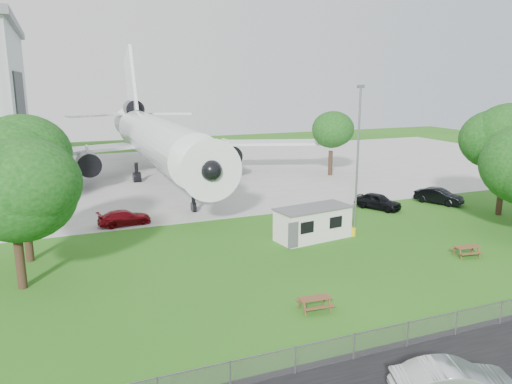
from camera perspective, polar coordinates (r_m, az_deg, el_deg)
name	(u,v)px	position (r m, az deg, el deg)	size (l,w,h in m)	color
ground	(299,278)	(32.84, 4.92, -9.78)	(160.00, 160.00, 0.00)	#36791E
concrete_apron	(170,175)	(67.59, -9.81, 1.95)	(120.00, 46.00, 0.03)	#B7B7B2
airliner	(156,138)	(64.33, -11.32, 6.08)	(46.36, 47.73, 17.69)	white
site_cabin	(313,223)	(40.23, 6.53, -3.53)	(6.92, 3.59, 2.62)	silver
picnic_west	(315,310)	(28.77, 6.71, -13.24)	(1.80, 1.50, 0.76)	brown
picnic_east	(466,256)	(39.57, 22.89, -6.78)	(1.80, 1.50, 0.76)	brown
fence	(390,351)	(25.63, 15.02, -17.11)	(58.00, 0.04, 1.30)	gray
lamp_mast	(357,164)	(40.38, 11.51, 3.19)	(0.16, 0.16, 12.00)	slate
tree_west_big	(20,161)	(37.37, -25.38, 3.23)	(7.40, 7.40, 10.87)	#382619
tree_west_small	(12,192)	(32.71, -26.08, 0.05)	(6.99, 6.99, 9.61)	#382619
tree_east_back	(506,140)	(51.34, 26.71, 5.29)	(7.19, 7.19, 10.66)	#382619
tree_far_apron	(331,133)	(66.22, 8.61, 6.68)	(5.99, 5.99, 8.63)	#382619
car_centre_sedan	(455,384)	(22.56, 21.81, -19.71)	(1.73, 4.96, 1.63)	#B4B7BB
car_ne_hatch	(378,201)	(50.53, 13.75, -1.04)	(1.84, 4.58, 1.56)	black
car_ne_sedan	(439,196)	(54.50, 20.15, -0.46)	(1.65, 4.74, 1.56)	black
car_apron_van	(124,218)	(45.28, -14.81, -2.87)	(1.86, 4.57, 1.33)	maroon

